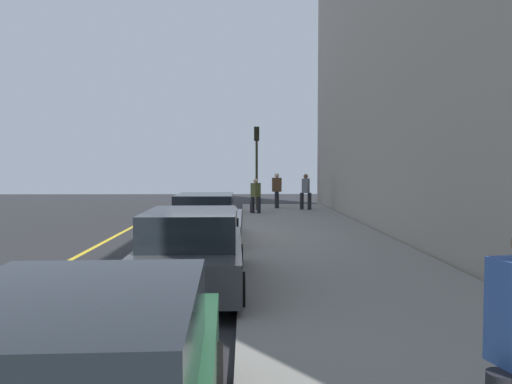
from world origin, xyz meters
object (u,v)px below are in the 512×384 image
(pedestrian_brown_coat, at_px, (277,189))
(pedestrian_olive_coat, at_px, (256,195))
(parked_car_charcoal, at_px, (192,250))
(pedestrian_grey_coat, at_px, (306,191))
(parked_car_silver, at_px, (206,219))
(traffic_light_pole, at_px, (257,154))
(rolling_suitcase, at_px, (252,207))

(pedestrian_brown_coat, height_order, pedestrian_olive_coat, pedestrian_brown_coat)
(parked_car_charcoal, bearing_deg, pedestrian_brown_coat, -8.73)
(pedestrian_grey_coat, bearing_deg, parked_car_silver, 158.15)
(parked_car_charcoal, relative_size, pedestrian_brown_coat, 2.57)
(pedestrian_brown_coat, relative_size, pedestrian_olive_coat, 1.13)
(pedestrian_brown_coat, height_order, traffic_light_pole, traffic_light_pole)
(traffic_light_pole, bearing_deg, pedestrian_olive_coat, 177.20)
(parked_car_silver, distance_m, pedestrian_olive_coat, 8.82)
(pedestrian_olive_coat, distance_m, pedestrian_grey_coat, 3.25)
(parked_car_silver, distance_m, traffic_light_pole, 10.88)
(traffic_light_pole, relative_size, rolling_suitcase, 4.87)
(parked_car_charcoal, xyz_separation_m, traffic_light_pole, (16.16, -1.57, 2.22))
(parked_car_charcoal, distance_m, parked_car_silver, 5.66)
(parked_car_charcoal, height_order, pedestrian_grey_coat, pedestrian_grey_coat)
(pedestrian_grey_coat, height_order, traffic_light_pole, traffic_light_pole)
(traffic_light_pole, bearing_deg, rolling_suitcase, 170.45)
(pedestrian_brown_coat, bearing_deg, parked_car_charcoal, 171.27)
(parked_car_silver, distance_m, pedestrian_brown_coat, 12.08)
(rolling_suitcase, bearing_deg, parked_car_charcoal, 174.83)
(pedestrian_brown_coat, relative_size, rolling_suitcase, 2.14)
(traffic_light_pole, bearing_deg, parked_car_silver, 170.47)
(parked_car_charcoal, bearing_deg, pedestrian_olive_coat, -5.92)
(parked_car_charcoal, distance_m, pedestrian_brown_coat, 17.60)
(rolling_suitcase, bearing_deg, pedestrian_brown_coat, -26.61)
(pedestrian_brown_coat, distance_m, rolling_suitcase, 3.07)
(parked_car_silver, xyz_separation_m, traffic_light_pole, (10.50, -1.76, 2.23))
(parked_car_charcoal, bearing_deg, traffic_light_pole, -5.56)
(pedestrian_olive_coat, relative_size, pedestrian_grey_coat, 0.90)
(pedestrian_olive_coat, relative_size, traffic_light_pole, 0.39)
(pedestrian_brown_coat, bearing_deg, traffic_light_pole, 138.34)
(parked_car_charcoal, height_order, pedestrian_olive_coat, pedestrian_olive_coat)
(pedestrian_grey_coat, relative_size, traffic_light_pole, 0.43)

